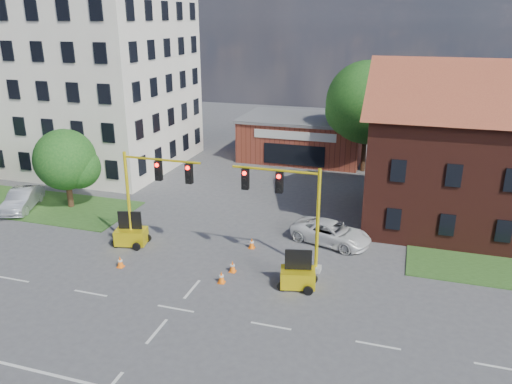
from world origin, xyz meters
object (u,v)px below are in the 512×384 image
Objects in this scene: signal_mast_west at (151,190)px; pickup_white at (331,233)px; signal_mast_east at (289,205)px; trailer_west at (131,235)px; trailer_east at (298,276)px.

signal_mast_west is 1.19× the size of pickup_white.
signal_mast_east is 10.87m from trailer_west.
signal_mast_west is 3.64m from trailer_west.
pickup_white is (10.57, 4.07, -3.20)m from signal_mast_west.
trailer_east is 0.41× the size of pickup_white.
pickup_white is at bearing 69.37° from trailer_east.
trailer_west is (-10.38, -0.02, -3.23)m from signal_mast_east.
signal_mast_east reaches higher than trailer_west.
trailer_west is 12.90m from pickup_white.
trailer_west reaches higher than pickup_white.
trailer_east is at bearing -23.42° from trailer_west.
pickup_white is (1.86, 4.07, -3.20)m from signal_mast_east.
signal_mast_west is at bearing 155.07° from trailer_east.
signal_mast_east is at bearing -13.24° from trailer_west.
signal_mast_west is 10.49m from trailer_east.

